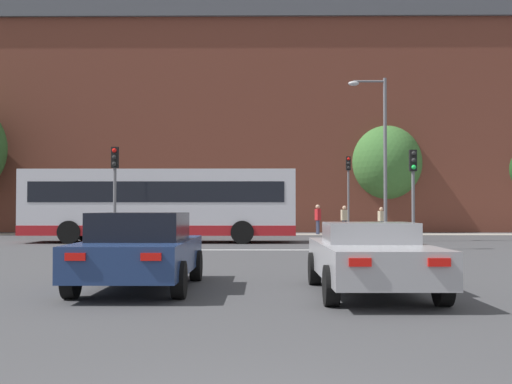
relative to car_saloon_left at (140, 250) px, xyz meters
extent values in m
cube|color=silver|center=(2.25, 11.44, -0.73)|extent=(8.13, 0.30, 0.01)
cube|color=gray|center=(2.25, 25.84, -0.73)|extent=(69.04, 2.50, 0.01)
cube|color=brown|center=(-0.44, 35.78, 6.23)|extent=(43.47, 13.63, 13.94)
cube|color=#4C4F56|center=(-0.44, 35.78, 14.23)|extent=(44.34, 14.18, 2.07)
cube|color=brown|center=(0.15, 39.01, 16.43)|extent=(0.90, 0.90, 2.32)
cube|color=brown|center=(17.43, 37.90, 16.43)|extent=(0.90, 0.90, 2.32)
cube|color=navy|center=(0.00, 0.01, -0.12)|extent=(1.90, 4.41, 0.60)
cube|color=black|center=(0.00, -0.03, 0.44)|extent=(1.63, 1.98, 0.52)
cylinder|color=black|center=(-0.91, 1.38, -0.42)|extent=(0.22, 0.64, 0.64)
cylinder|color=black|center=(0.91, 1.38, -0.42)|extent=(0.22, 0.64, 0.64)
cylinder|color=black|center=(-0.91, -1.35, -0.42)|extent=(0.22, 0.64, 0.64)
cylinder|color=black|center=(0.91, -1.35, -0.42)|extent=(0.22, 0.64, 0.64)
cube|color=red|center=(-0.59, -2.21, 0.03)|extent=(0.32, 0.05, 0.12)
cube|color=red|center=(0.58, -2.21, 0.03)|extent=(0.32, 0.05, 0.12)
cube|color=#9E9EA3|center=(4.22, -0.70, -0.13)|extent=(1.85, 4.57, 0.58)
cube|color=#9E9EA3|center=(4.22, -0.59, 0.35)|extent=(1.57, 1.38, 0.37)
cylinder|color=black|center=(3.34, 0.70, -0.42)|extent=(0.23, 0.64, 0.64)
cylinder|color=black|center=(5.08, 0.72, -0.42)|extent=(0.23, 0.64, 0.64)
cylinder|color=black|center=(3.37, -2.12, -0.42)|extent=(0.23, 0.64, 0.64)
cylinder|color=black|center=(5.10, -2.11, -0.42)|extent=(0.23, 0.64, 0.64)
cube|color=red|center=(3.68, -3.01, 0.02)|extent=(0.32, 0.05, 0.12)
cube|color=red|center=(4.80, -2.99, 0.02)|extent=(0.32, 0.05, 0.12)
cube|color=silver|center=(-2.29, 16.71, 1.06)|extent=(12.05, 2.59, 2.89)
cube|color=#AD191E|center=(-2.29, 16.71, -0.17)|extent=(12.07, 2.61, 0.44)
cube|color=black|center=(-2.29, 16.71, 1.51)|extent=(11.09, 2.62, 0.90)
cylinder|color=black|center=(1.45, 17.96, -0.24)|extent=(1.00, 0.28, 1.00)
cylinder|color=black|center=(1.45, 15.47, -0.24)|extent=(1.00, 0.28, 1.00)
cylinder|color=black|center=(-6.02, 17.96, -0.24)|extent=(1.00, 0.28, 1.00)
cylinder|color=black|center=(-6.02, 15.47, -0.24)|extent=(1.00, 0.28, 1.00)
cylinder|color=slate|center=(7.35, 25.35, 1.15)|extent=(0.12, 0.12, 3.77)
cube|color=black|center=(7.35, 25.35, 3.43)|extent=(0.26, 0.20, 0.80)
sphere|color=red|center=(7.35, 25.22, 3.69)|extent=(0.17, 0.17, 0.17)
sphere|color=black|center=(7.35, 25.22, 3.43)|extent=(0.17, 0.17, 0.17)
sphere|color=black|center=(7.35, 25.22, 3.18)|extent=(0.17, 0.17, 0.17)
cylinder|color=slate|center=(-3.29, 12.12, 0.79)|extent=(0.12, 0.12, 3.06)
cube|color=black|center=(-3.29, 12.12, 2.72)|extent=(0.26, 0.20, 0.80)
sphere|color=red|center=(-3.29, 11.99, 2.98)|extent=(0.17, 0.17, 0.17)
sphere|color=black|center=(-3.29, 11.99, 2.72)|extent=(0.17, 0.17, 0.17)
sphere|color=black|center=(-3.29, 11.99, 2.47)|extent=(0.17, 0.17, 0.17)
cylinder|color=slate|center=(-3.29, 24.89, 0.74)|extent=(0.12, 0.12, 2.95)
cube|color=black|center=(-3.29, 24.89, 2.62)|extent=(0.26, 0.20, 0.80)
sphere|color=black|center=(-3.29, 24.76, 2.87)|extent=(0.17, 0.17, 0.17)
sphere|color=black|center=(-3.29, 24.76, 2.62)|extent=(0.17, 0.17, 0.17)
sphere|color=#1ED14C|center=(-3.29, 24.76, 2.36)|extent=(0.17, 0.17, 0.17)
cylinder|color=slate|center=(7.92, 11.77, 0.72)|extent=(0.12, 0.12, 2.91)
cube|color=black|center=(7.92, 11.77, 2.57)|extent=(0.26, 0.20, 0.80)
sphere|color=black|center=(7.92, 11.65, 2.83)|extent=(0.17, 0.17, 0.17)
sphere|color=black|center=(7.92, 11.65, 2.57)|extent=(0.17, 0.17, 0.17)
sphere|color=#1ED14C|center=(7.92, 11.65, 2.32)|extent=(0.17, 0.17, 0.17)
cylinder|color=slate|center=(8.02, 17.62, 3.06)|extent=(0.16, 0.16, 7.60)
cylinder|color=slate|center=(7.29, 17.62, 6.71)|extent=(1.45, 0.10, 0.10)
ellipsoid|color=#B2B2B7|center=(6.56, 17.62, 6.61)|extent=(0.50, 0.36, 0.22)
cylinder|color=#333851|center=(9.41, 26.46, -0.35)|extent=(0.13, 0.13, 0.77)
cylinder|color=#333851|center=(9.54, 26.56, -0.35)|extent=(0.13, 0.13, 0.77)
cube|color=tan|center=(9.48, 26.51, 0.34)|extent=(0.45, 0.41, 0.61)
sphere|color=tan|center=(9.48, 26.51, 0.76)|extent=(0.23, 0.23, 0.23)
cylinder|color=#333851|center=(7.18, 26.52, -0.33)|extent=(0.13, 0.13, 0.81)
cylinder|color=#333851|center=(7.34, 26.57, -0.33)|extent=(0.13, 0.13, 0.81)
cube|color=tan|center=(7.26, 26.55, 0.40)|extent=(0.45, 0.34, 0.64)
sphere|color=tan|center=(7.26, 26.55, 0.84)|extent=(0.24, 0.24, 0.24)
cylinder|color=#333851|center=(5.61, 25.55, -0.32)|extent=(0.13, 0.13, 0.84)
cylinder|color=#333851|center=(5.55, 25.71, -0.32)|extent=(0.13, 0.13, 0.84)
cube|color=#B21E23|center=(5.58, 25.63, 0.44)|extent=(0.35, 0.45, 0.67)
sphere|color=tan|center=(5.58, 25.63, 0.89)|extent=(0.25, 0.25, 0.25)
cylinder|color=#4C3823|center=(10.34, 29.94, 0.47)|extent=(0.36, 0.36, 2.41)
ellipsoid|color=#3D7033|center=(10.34, 29.94, 3.76)|extent=(4.91, 4.91, 5.16)
camera|label=1|loc=(2.30, -12.10, 0.77)|focal=45.00mm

